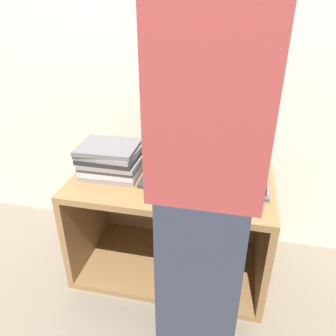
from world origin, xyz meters
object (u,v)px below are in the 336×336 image
at_px(laptop_stack_right, 236,181).
at_px(laptop_open, 174,166).
at_px(laptop_stack_left, 111,159).
at_px(person, 205,184).

bearing_deg(laptop_stack_right, laptop_open, 170.79).
relative_size(laptop_stack_left, person, 0.19).
relative_size(laptop_stack_right, person, 0.19).
height_order(laptop_stack_left, person, person).
bearing_deg(laptop_stack_left, laptop_stack_right, -0.25).
xyz_separation_m(laptop_open, person, (0.23, -0.56, 0.24)).
bearing_deg(laptop_stack_left, laptop_open, 8.70).
distance_m(laptop_stack_left, laptop_stack_right, 0.69).
distance_m(laptop_open, laptop_stack_right, 0.35).
bearing_deg(person, laptop_open, 112.26).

